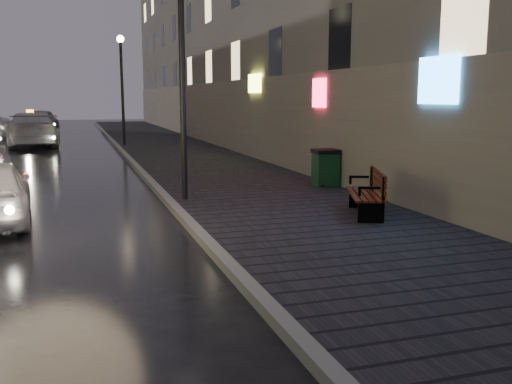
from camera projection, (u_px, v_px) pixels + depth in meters
ground at (128, 300)px, 7.07m from camera, size 120.00×120.00×0.00m
sidewalk at (169, 147)px, 27.95m from camera, size 4.60×58.00×0.15m
curb at (119, 148)px, 27.23m from camera, size 0.20×58.00×0.15m
building_near at (212, 24)px, 31.62m from camera, size 1.80×50.00×13.00m
lamp_near at (182, 51)px, 12.69m from camera, size 0.36×0.36×5.28m
lamp_far at (122, 76)px, 27.71m from camera, size 0.36×0.36×5.28m
bench at (369, 193)px, 11.35m from camera, size 1.19×1.87×0.90m
trash_bin at (325, 167)px, 15.14m from camera, size 0.68×0.68×0.97m
taxi_mid at (31, 129)px, 28.94m from camera, size 3.03×6.16×1.72m
car_far at (42, 120)px, 41.32m from camera, size 2.55×5.05×1.65m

